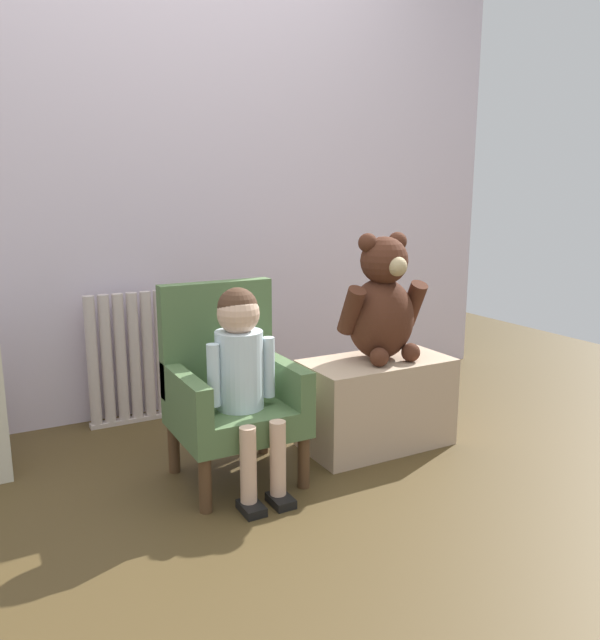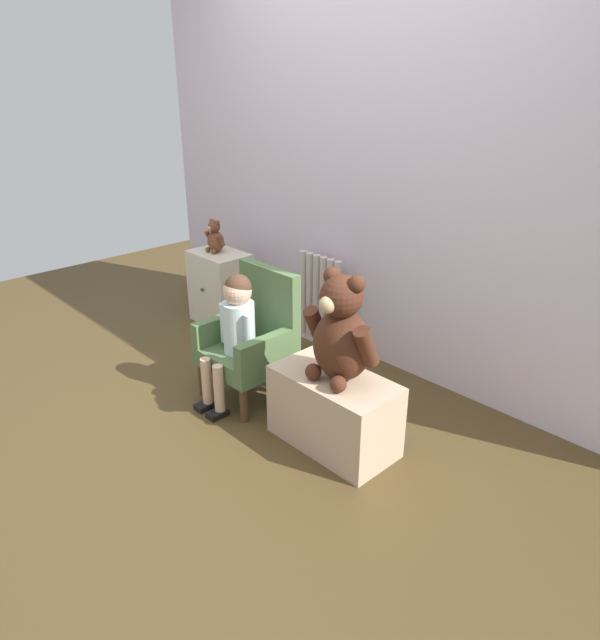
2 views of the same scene
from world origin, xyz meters
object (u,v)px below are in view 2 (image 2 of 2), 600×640
object	(u,v)px
radiator	(320,301)
small_dresser	(220,288)
child_armchair	(253,338)
large_teddy_bear	(341,333)
child_figure	(235,322)
low_bench	(334,411)
small_teddy_bear	(215,238)

from	to	relation	value
radiator	small_dresser	size ratio (longest dim) A/B	1.16
small_dresser	child_armchair	size ratio (longest dim) A/B	0.72
radiator	large_teddy_bear	distance (m)	1.19
child_armchair	child_figure	xyz separation A→B (m)	(-0.00, -0.12, 0.13)
child_figure	low_bench	bearing A→B (deg)	7.59
radiator	child_figure	bearing A→B (deg)	-76.29
radiator	low_bench	size ratio (longest dim) A/B	0.99
small_teddy_bear	child_armchair	bearing A→B (deg)	-25.58
low_bench	child_figure	bearing A→B (deg)	-172.41
radiator	child_armchair	world-z (taller)	child_armchair
small_dresser	low_bench	bearing A→B (deg)	-17.41
small_teddy_bear	child_figure	bearing A→B (deg)	-30.91
child_armchair	small_teddy_bear	size ratio (longest dim) A/B	3.13
small_dresser	large_teddy_bear	size ratio (longest dim) A/B	1.00
child_armchair	low_bench	distance (m)	0.66
small_dresser	low_bench	distance (m)	1.66
child_figure	low_bench	xyz separation A→B (m)	(0.64, 0.09, -0.29)
large_teddy_bear	radiator	bearing A→B (deg)	139.29
child_figure	small_teddy_bear	bearing A→B (deg)	149.09
child_armchair	low_bench	xyz separation A→B (m)	(0.64, -0.03, -0.15)
child_armchair	large_teddy_bear	distance (m)	0.71
small_dresser	low_bench	size ratio (longest dim) A/B	0.85
radiator	child_armchair	bearing A→B (deg)	-74.20
radiator	child_figure	size ratio (longest dim) A/B	0.83
small_dresser	large_teddy_bear	world-z (taller)	large_teddy_bear
child_figure	radiator	bearing A→B (deg)	103.71
large_teddy_bear	low_bench	bearing A→B (deg)	-160.04
low_bench	small_dresser	bearing A→B (deg)	162.59
low_bench	large_teddy_bear	size ratio (longest dim) A/B	1.18
small_dresser	child_armchair	bearing A→B (deg)	-26.25
small_dresser	child_figure	distance (m)	1.13
small_dresser	large_teddy_bear	bearing A→B (deg)	-16.87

